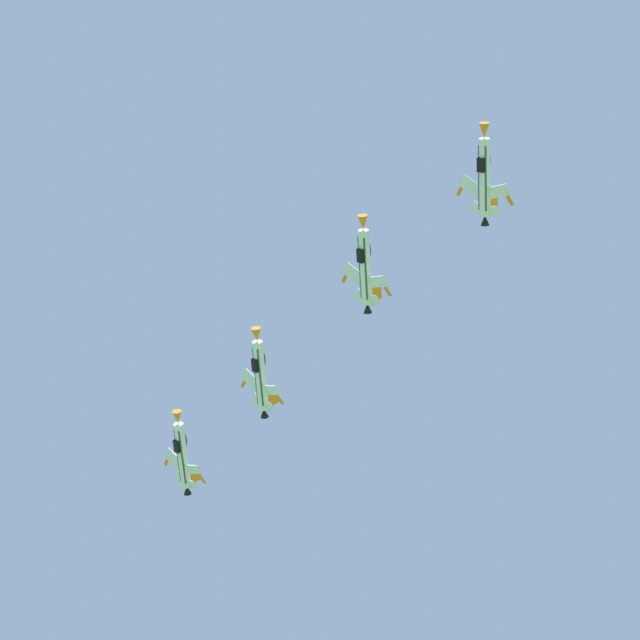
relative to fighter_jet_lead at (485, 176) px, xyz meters
The scene contains 4 objects.
fighter_jet_lead is the anchor object (origin of this frame).
fighter_jet_left_wing 22.55m from the fighter_jet_lead, 128.40° to the left, with size 8.03×15.53×7.55m.
fighter_jet_right_wing 47.16m from the fighter_jet_lead, 122.18° to the left, with size 8.00×15.53×7.62m.
fighter_jet_left_outer 67.68m from the fighter_jet_lead, 120.31° to the left, with size 8.22×15.53×7.17m.
Camera 1 is at (-3.73, 1.64, 1.89)m, focal length 60.20 mm.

